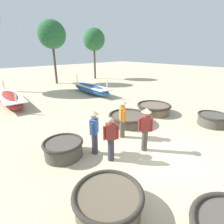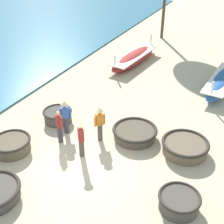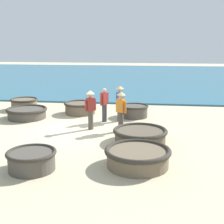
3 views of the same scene
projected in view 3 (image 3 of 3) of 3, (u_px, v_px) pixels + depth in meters
name	position (u px, v px, depth m)	size (l,w,h in m)	color
ground_plane	(78.00, 129.00, 13.25)	(80.00, 80.00, 0.00)	#C6B793
sea	(160.00, 77.00, 31.66)	(28.00, 52.00, 0.10)	#2D667F
coracle_front_right	(32.00, 160.00, 9.05)	(1.46, 1.46, 0.58)	#4C473F
coracle_far_right	(24.00, 104.00, 17.03)	(1.47, 1.47, 0.60)	brown
coracle_tilted	(27.00, 113.00, 15.09)	(1.95, 1.95, 0.51)	#4C473F
coracle_front_left	(80.00, 107.00, 16.05)	(1.65, 1.65, 0.59)	brown
coracle_center	(138.00, 156.00, 9.32)	(2.00, 2.00, 0.56)	brown
coracle_far_left	(134.00, 111.00, 15.36)	(1.42, 1.42, 0.59)	#4C473F
coracle_nearest	(140.00, 135.00, 11.55)	(2.03, 2.03, 0.50)	brown
fisherman_hauling	(120.00, 101.00, 14.39)	(0.45, 0.37, 1.67)	#383842
fisherman_standing_right	(91.00, 107.00, 13.07)	(0.39, 0.42, 1.67)	#4C473D
fisherman_crouching	(104.00, 104.00, 14.35)	(0.46, 0.37, 1.57)	#383842
fisherman_with_hat	(121.00, 109.00, 12.77)	(0.37, 0.46, 1.67)	#4C473D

